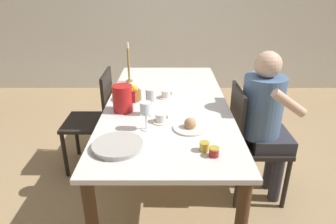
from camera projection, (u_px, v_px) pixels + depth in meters
ground_plane at (168, 184)px, 2.63m from camera, size 20.00×20.00×0.00m
wall_back at (169, 4)px, 4.40m from camera, size 10.00×0.06×2.60m
dining_table at (168, 114)px, 2.35m from camera, size 0.92×1.95×0.77m
chair_person_side at (251, 140)px, 2.33m from camera, size 0.42×0.42×0.92m
chair_opposite at (97, 118)px, 2.70m from camera, size 0.42×0.42×0.92m
person_seated at (267, 116)px, 2.23m from camera, size 0.39×0.41×1.20m
red_pitcher at (124, 98)px, 2.13m from camera, size 0.17×0.14×0.19m
wine_glass_water at (152, 96)px, 2.05m from camera, size 0.07×0.07×0.19m
wine_glass_juice at (147, 110)px, 1.85m from camera, size 0.07×0.07×0.18m
teacup_near_person at (162, 118)px, 1.99m from camera, size 0.12×0.12×0.06m
teacup_across at (167, 95)px, 2.39m from camera, size 0.12×0.12×0.06m
serving_tray at (119, 146)px, 1.69m from camera, size 0.29×0.29×0.03m
bread_plate at (191, 126)px, 1.90m from camera, size 0.22×0.22×0.08m
jam_jar_amber at (215, 151)px, 1.60m from camera, size 0.06×0.06×0.05m
jam_jar_red at (205, 146)px, 1.66m from camera, size 0.06×0.06×0.05m
fruit_bowl at (131, 94)px, 2.35m from camera, size 0.18×0.18×0.12m
candlestick_tall at (130, 67)px, 2.71m from camera, size 0.06×0.06×0.36m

